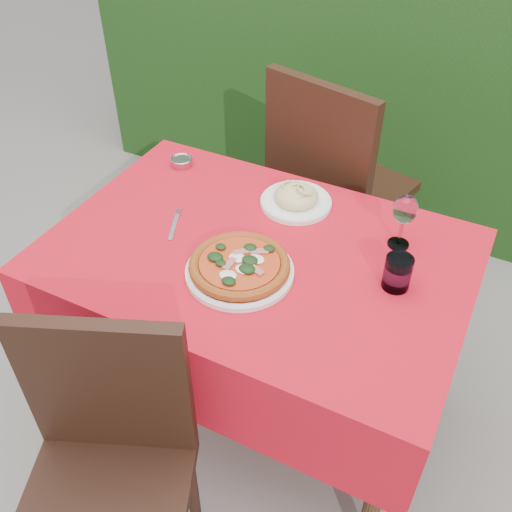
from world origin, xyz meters
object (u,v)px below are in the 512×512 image
at_px(pizza_plate, 240,267).
at_px(fork, 174,227).
at_px(chair_near, 107,461).
at_px(chair_far, 331,180).
at_px(wine_glass, 405,211).
at_px(steel_ramekin, 182,162).
at_px(water_glass, 397,274).
at_px(pasta_plate, 296,198).

xyz_separation_m(pizza_plate, fork, (-0.29, 0.10, -0.02)).
bearing_deg(fork, chair_near, -95.59).
relative_size(pizza_plate, fork, 2.00).
relative_size(chair_far, pizza_plate, 2.89).
xyz_separation_m(wine_glass, fork, (-0.66, -0.24, -0.12)).
bearing_deg(fork, wine_glass, -3.00).
xyz_separation_m(chair_near, wine_glass, (0.45, 0.89, 0.34)).
bearing_deg(steel_ramekin, chair_near, -68.61).
bearing_deg(chair_near, chair_far, 64.37).
relative_size(chair_near, chair_far, 0.89).
bearing_deg(water_glass, pizza_plate, -159.52).
xyz_separation_m(pasta_plate, wine_glass, (0.36, -0.05, 0.10)).
bearing_deg(chair_near, pasta_plate, 61.86).
bearing_deg(pasta_plate, chair_near, -95.26).
distance_m(chair_near, water_glass, 0.91).
bearing_deg(water_glass, fork, -175.31).
bearing_deg(chair_near, water_glass, 32.34).
xyz_separation_m(chair_far, water_glass, (0.43, -0.65, 0.20)).
xyz_separation_m(chair_far, steel_ramekin, (-0.45, -0.38, 0.17)).
height_order(pasta_plate, fork, pasta_plate).
bearing_deg(chair_far, steel_ramekin, 54.79).
distance_m(chair_near, pizza_plate, 0.61).
bearing_deg(wine_glass, chair_near, -116.77).
xyz_separation_m(water_glass, wine_glass, (-0.04, 0.18, 0.08)).
bearing_deg(chair_far, wine_glass, 143.73).
height_order(chair_near, water_glass, chair_near).
height_order(pasta_plate, water_glass, water_glass).
bearing_deg(steel_ramekin, pasta_plate, -4.23).
bearing_deg(pizza_plate, chair_far, 91.23).
relative_size(pizza_plate, steel_ramekin, 4.91).
distance_m(chair_near, steel_ramekin, 1.08).
bearing_deg(steel_ramekin, pizza_plate, -42.11).
height_order(pizza_plate, fork, pizza_plate).
bearing_deg(pizza_plate, fork, 161.54).
distance_m(pasta_plate, fork, 0.41).
distance_m(pasta_plate, wine_glass, 0.38).
xyz_separation_m(chair_near, fork, (-0.21, 0.65, 0.22)).
bearing_deg(chair_near, steel_ramekin, 88.51).
height_order(chair_far, steel_ramekin, chair_far).
height_order(wine_glass, steel_ramekin, wine_glass).
height_order(water_glass, fork, water_glass).
distance_m(chair_far, pizza_plate, 0.82).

